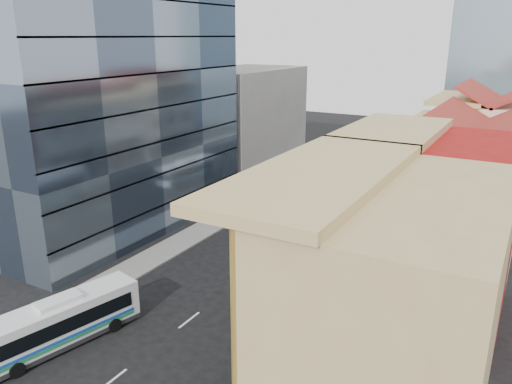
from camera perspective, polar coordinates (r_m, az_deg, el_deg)
The scene contains 12 objects.
sidewalk_right at distance 42.39m, azimuth 13.58°, elevation -8.23°, with size 3.00×90.00×0.15m, color slate.
sidewalk_left at distance 49.16m, azimuth -5.77°, elevation -4.13°, with size 3.00×90.00×0.15m, color slate.
shophouse_tan at distance 23.85m, azimuth 15.62°, elevation -13.76°, with size 8.00×14.00×12.00m, color tan.
shophouse_red at distance 34.57m, azimuth 20.66°, elevation -4.21°, with size 8.00×10.00×12.00m, color maroon.
shophouse_cream_near at distance 43.82m, azimuth 22.63°, elevation -1.32°, with size 8.00×9.00×10.00m, color silver.
shophouse_cream_mid at distance 52.44m, azimuth 23.97°, elevation 1.46°, with size 8.00×9.00×10.00m, color silver.
shophouse_cream_far at distance 62.53m, azimuth 25.13°, elevation 4.18°, with size 8.00×12.00×11.00m, color silver.
office_tower at distance 49.14m, azimuth -16.76°, elevation 13.14°, with size 12.00×26.00×30.00m, color #374558.
office_block_far at distance 67.50m, azimuth -1.35°, elevation 8.00°, with size 10.00×18.00×14.00m, color gray.
bus_left_near at distance 33.34m, azimuth -21.43°, elevation -13.60°, with size 2.30×9.81×3.15m, color silver, non-canonical shape.
bus_left_far at distance 56.03m, azimuth 7.04°, elevation 0.12°, with size 2.22×9.49×3.04m, color silver, non-canonical shape.
bus_right at distance 38.97m, azimuth 7.82°, elevation -7.19°, with size 2.85×12.16×3.90m, color white, non-canonical shape.
Camera 1 is at (18.25, -15.10, 18.11)m, focal length 35.00 mm.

